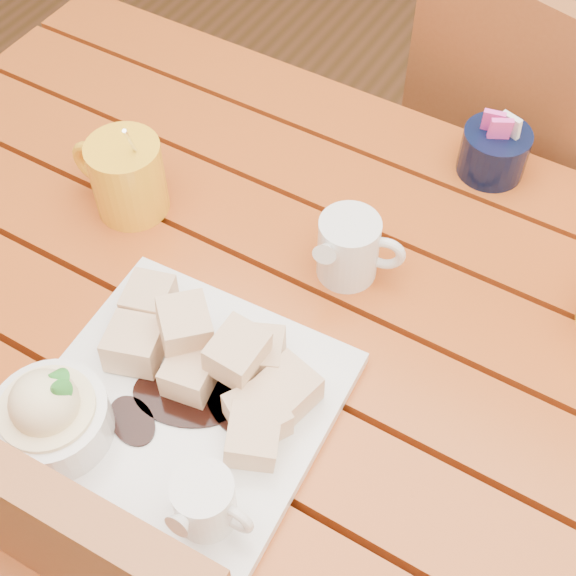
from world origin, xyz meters
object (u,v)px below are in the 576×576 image
Objects in this scene: table at (282,374)px; coffee_mug_left at (126,176)px; dessert_plate at (154,404)px; chair_far at (545,203)px.

table is 8.17× the size of coffee_mug_left.
dessert_plate is 2.03× the size of coffee_mug_left.
dessert_plate is at bearing -48.71° from coffee_mug_left.
coffee_mug_left reaches higher than dessert_plate.
table is 0.60m from chair_far.
dessert_plate is at bearing 88.54° from chair_far.
table is at bearing 88.31° from chair_far.
table is 0.22m from dessert_plate.
coffee_mug_left is 0.16× the size of chair_far.
chair_far is (0.41, 0.50, -0.28)m from coffee_mug_left.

